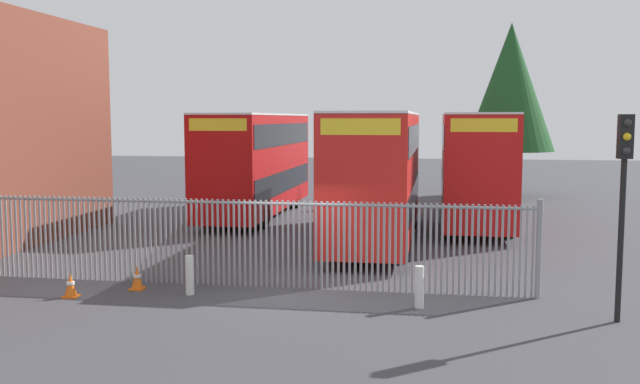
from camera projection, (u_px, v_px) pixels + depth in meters
ground_plane at (338, 236)px, 25.28m from camera, size 100.00×100.00×0.00m
palisade_fence at (234, 240)px, 17.56m from camera, size 14.91×0.14×2.35m
double_decker_bus_near_gate at (377, 171)px, 23.89m from camera, size 2.54×10.81×4.42m
double_decker_bus_behind_fence_left at (474, 163)px, 28.08m from camera, size 2.54×10.81×4.42m
double_decker_bus_behind_fence_right at (257, 160)px, 30.16m from camera, size 2.54×10.81×4.42m
bollard_near_left at (190, 275)px, 16.76m from camera, size 0.20×0.20×0.95m
bollard_center_front at (419, 287)px, 15.57m from camera, size 0.20×0.20×0.95m
traffic_cone_by_gate at (137, 278)px, 17.27m from camera, size 0.34×0.34×0.59m
traffic_cone_mid_forecourt at (71, 285)px, 16.52m from camera, size 0.34×0.34×0.59m
traffic_light_kerbside at (624, 179)px, 14.22m from camera, size 0.28×0.33×4.30m
tree_tall_back at (510, 87)px, 37.42m from camera, size 4.77×4.77×9.30m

